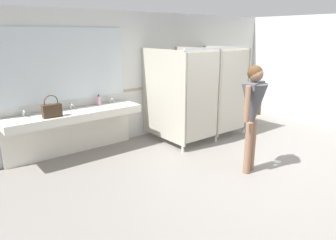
# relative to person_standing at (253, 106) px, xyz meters

# --- Properties ---
(ground_plane) EXTENTS (7.45, 6.18, 0.10)m
(ground_plane) POSITION_rel_person_standing_xyz_m (0.06, -0.14, -1.16)
(ground_plane) COLOR gray
(wall_back) EXTENTS (7.45, 0.12, 2.62)m
(wall_back) POSITION_rel_person_standing_xyz_m (0.06, 2.71, 0.20)
(wall_back) COLOR silver
(wall_back) RESTS_ON ground_plane
(wall_back_tile_band) EXTENTS (7.45, 0.01, 0.06)m
(wall_back_tile_band) POSITION_rel_person_standing_xyz_m (0.06, 2.65, -0.06)
(wall_back_tile_band) COLOR #9E937F
(wall_back_tile_band) RESTS_ON wall_back
(vanity_counter) EXTENTS (2.42, 0.57, 0.97)m
(vanity_counter) POSITION_rel_person_standing_xyz_m (-1.95, 2.43, -0.47)
(vanity_counter) COLOR silver
(vanity_counter) RESTS_ON ground_plane
(mirror_panel) EXTENTS (2.32, 0.02, 1.29)m
(mirror_panel) POSITION_rel_person_standing_xyz_m (-1.95, 2.64, 0.55)
(mirror_panel) COLOR silver
(mirror_panel) RESTS_ON wall_back
(bathroom_stalls) EXTENTS (1.89, 1.38, 1.95)m
(bathroom_stalls) POSITION_rel_person_standing_xyz_m (0.62, 1.75, -0.09)
(bathroom_stalls) COLOR #B2AD9E
(bathroom_stalls) RESTS_ON ground_plane
(person_standing) EXTENTS (0.58, 0.49, 1.74)m
(person_standing) POSITION_rel_person_standing_xyz_m (0.00, 0.00, 0.00)
(person_standing) COLOR #8C664C
(person_standing) RESTS_ON ground_plane
(handbag) EXTENTS (0.31, 0.11, 0.37)m
(handbag) POSITION_rel_person_standing_xyz_m (-2.39, 2.20, -0.12)
(handbag) COLOR #3F2D1E
(handbag) RESTS_ON vanity_counter
(soap_dispenser) EXTENTS (0.07, 0.07, 0.21)m
(soap_dispenser) POSITION_rel_person_standing_xyz_m (-1.40, 2.52, -0.16)
(soap_dispenser) COLOR #D899B2
(soap_dispenser) RESTS_ON vanity_counter
(floor_drain_cover) EXTENTS (0.14, 0.14, 0.01)m
(floor_drain_cover) POSITION_rel_person_standing_xyz_m (0.71, -0.08, -1.11)
(floor_drain_cover) COLOR #B7BABF
(floor_drain_cover) RESTS_ON ground_plane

